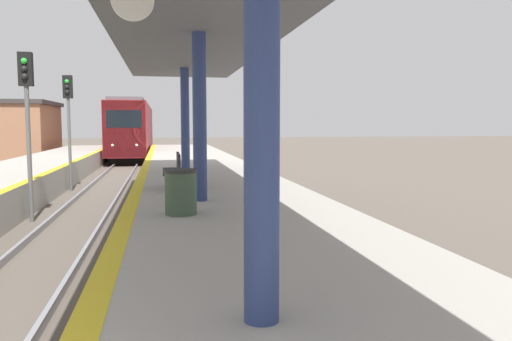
{
  "coord_description": "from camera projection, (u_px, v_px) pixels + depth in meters",
  "views": [
    {
      "loc": [
        2.31,
        -1.71,
        2.68
      ],
      "look_at": [
        5.47,
        15.05,
        1.1
      ],
      "focal_mm": 35.0,
      "sensor_mm": 36.0,
      "label": 1
    }
  ],
  "objects": [
    {
      "name": "signal_mid",
      "position": [
        27.0,
        104.0,
        13.45
      ],
      "size": [
        0.36,
        0.31,
        4.61
      ],
      "color": "#595959",
      "rests_on": "ground"
    },
    {
      "name": "bench",
      "position": [
        174.0,
        170.0,
        13.1
      ],
      "size": [
        0.44,
        1.57,
        0.92
      ],
      "color": "#28282D",
      "rests_on": "platform_right"
    },
    {
      "name": "train",
      "position": [
        134.0,
        129.0,
        41.46
      ],
      "size": [
        2.69,
        21.3,
        4.44
      ],
      "color": "black",
      "rests_on": "ground"
    },
    {
      "name": "station_canopy",
      "position": [
        199.0,
        33.0,
        10.65
      ],
      "size": [
        3.86,
        20.59,
        3.84
      ],
      "color": "navy",
      "rests_on": "platform_right"
    },
    {
      "name": "trash_bin",
      "position": [
        181.0,
        192.0,
        9.27
      ],
      "size": [
        0.62,
        0.62,
        0.85
      ],
      "color": "#384C38",
      "rests_on": "platform_right"
    },
    {
      "name": "signal_far",
      "position": [
        68.0,
        111.0,
        19.78
      ],
      "size": [
        0.36,
        0.31,
        4.61
      ],
      "color": "#595959",
      "rests_on": "ground"
    }
  ]
}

